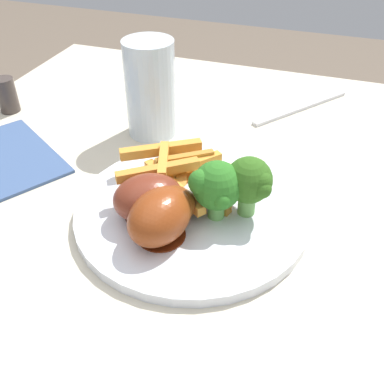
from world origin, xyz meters
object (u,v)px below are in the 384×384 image
Objects in this scene: dinner_plate at (192,211)px; chicken_drumstick_far at (152,197)px; dining_table at (145,289)px; water_glass at (150,89)px; broccoli_floret_front at (250,182)px; carrot_fries_pile at (180,172)px; chicken_drumstick_near at (171,206)px; pepper_shaker at (7,95)px; chicken_drumstick_extra at (162,215)px; broccoli_floret_middle at (214,187)px; fork at (301,108)px.

dinner_plate is 2.11× the size of chicken_drumstick_far.
water_glass is (-0.17, -0.05, 0.20)m from dining_table.
dining_table is 0.27m from water_glass.
carrot_fries_pile is (-0.03, -0.09, -0.03)m from broccoli_floret_front.
dining_table is 13.43× the size of broccoli_floret_front.
broccoli_floret_front is at bearing 102.30° from dining_table.
pepper_shaker is at bearing -117.45° from chicken_drumstick_near.
chicken_drumstick_extra is (0.05, -0.01, 0.03)m from dinner_plate.
broccoli_floret_middle is at bearing 104.31° from chicken_drumstick_far.
chicken_drumstick_extra is 0.23m from water_glass.
water_glass is at bearing 163.20° from fork.
chicken_drumstick_extra is 0.66× the size of fork.
dining_table is at bearing -73.91° from dinner_plate.
dinner_plate is at bearing 106.09° from dining_table.
fork is (-0.29, 0.02, -0.05)m from broccoli_floret_front.
broccoli_floret_front is at bearing -146.90° from fork.
broccoli_floret_front is 0.43m from pepper_shaker.
pepper_shaker is at bearing -112.30° from broccoli_floret_middle.
fork is at bearing 126.32° from water_glass.
broccoli_floret_middle is at bearing 67.70° from pepper_shaker.
dining_table is at bearing -77.70° from broccoli_floret_front.
chicken_drumstick_extra is at bearing -50.85° from broccoli_floret_front.
pepper_shaker reaches higher than dinner_plate.
chicken_drumstick_near is at bearing 74.01° from dining_table.
dining_table is 6.24× the size of carrot_fries_pile.
chicken_drumstick_extra reaches higher than chicken_drumstick_far.
fork is at bearing 164.50° from chicken_drumstick_near.
chicken_drumstick_extra is (0.09, 0.01, 0.01)m from carrot_fries_pile.
broccoli_floret_front is 0.51× the size of water_glass.
chicken_drumstick_near is at bearing 79.19° from chicken_drumstick_far.
dining_table is at bearing -127.37° from chicken_drumstick_extra.
pepper_shaker is at bearing -108.37° from broccoli_floret_front.
dinner_plate is at bearing 67.50° from pepper_shaker.
chicken_drumstick_extra is at bearing 40.29° from chicken_drumstick_far.
water_glass reaches higher than dinner_plate.
dining_table is at bearing -30.31° from carrot_fries_pile.
broccoli_floret_front is 0.10m from chicken_drumstick_extra.
carrot_fries_pile is 0.09m from chicken_drumstick_extra.
fork is at bearing 156.37° from dining_table.
chicken_drumstick_near is (0.07, 0.01, 0.01)m from carrot_fries_pile.
water_glass reaches higher than fork.
broccoli_floret_front reaches higher than chicken_drumstick_extra.
dinner_plate is at bearing 164.60° from chicken_drumstick_extra.
broccoli_floret_front reaches higher than chicken_drumstick_near.
pepper_shaker is at bearing -120.31° from chicken_drumstick_extra.
dinner_plate is 0.31m from fork.
dinner_plate is at bearing -109.62° from broccoli_floret_middle.
chicken_drumstick_near is at bearing 12.41° from carrot_fries_pile.
pepper_shaker is (-0.11, -0.32, -0.00)m from carrot_fries_pile.
water_glass is 2.51× the size of pepper_shaker.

